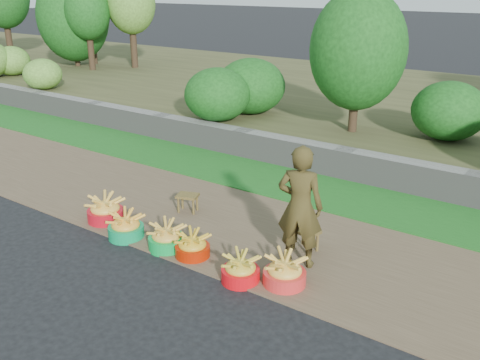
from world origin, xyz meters
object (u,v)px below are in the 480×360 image
Objects in this scene: basin_a at (105,210)px; basin_c at (167,238)px; basin_b at (126,227)px; basin_f at (285,272)px; stool_right at (306,234)px; vendor_woman at (300,207)px; basin_e at (240,270)px; stool_left at (188,198)px; basin_d at (192,246)px.

basin_a is 1.09× the size of basin_c.
basin_b is 2.44m from basin_f.
basin_a reaches higher than stool_right.
basin_b is at bearing 2.11° from vendor_woman.
basin_e reaches higher than stool_left.
basin_e is at bearing -0.54° from basin_b.
vendor_woman reaches higher than basin_d.
basin_c reaches higher than basin_d.
basin_a is at bearing -162.43° from stool_right.
stool_left is (-2.29, 0.94, 0.07)m from basin_f.
basin_e is at bearing -103.11° from stool_right.
basin_a reaches higher than stool_left.
stool_right is at bearing 33.58° from basin_c.
basin_f is 2.48m from stool_left.
basin_a is at bearing 162.99° from basin_b.
basin_b is at bearing 179.46° from basin_e.
basin_b reaches higher than basin_d.
basin_a reaches higher than basin_c.
stool_right is at bearing -1.34° from stool_left.
stool_left is 2.08m from stool_right.
basin_f reaches higher than stool_right.
stool_right is (1.53, 1.02, 0.09)m from basin_c.
vendor_woman is (1.21, 0.62, 0.64)m from basin_d.
basin_e is at bearing -8.49° from basin_d.
basin_f is 1.33× the size of stool_right.
vendor_woman is at bearing 64.38° from basin_e.
basin_c is 1.20m from stool_left.
basin_d is (1.11, 0.11, -0.01)m from basin_b.
basin_d is 1.19× the size of stool_left.
basin_a reaches higher than basin_e.
stool_left is at bearing 178.66° from stool_right.
stool_left is 2.28m from vendor_woman.
vendor_woman reaches higher than basin_f.
basin_e is 1.04m from vendor_woman.
basin_d is 1.32m from basin_f.
stool_right reaches higher than stool_left.
basin_f reaches higher than stool_left.
basin_d is at bearing 171.51° from basin_e.
basin_f is (1.74, 0.13, 0.01)m from basin_c.
basin_d is 0.89× the size of basin_f.
basin_b is 1.12m from basin_d.
basin_b is 0.69m from basin_c.
basin_e is 0.30× the size of vendor_woman.
basin_f is at bearing 4.91° from basin_b.
stool_right is (0.26, 1.12, 0.10)m from basin_e.
basin_c is at bearing -176.62° from basin_d.
basin_e is (0.85, -0.13, 0.00)m from basin_d.
vendor_woman is (0.36, 0.74, 0.64)m from basin_e.
basin_f is at bearing 4.14° from basin_c.
basin_e is 1.15m from stool_right.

